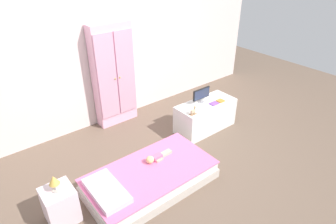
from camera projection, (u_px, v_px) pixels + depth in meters
The scene contains 13 objects.
ground_plane at pixel (168, 162), 4.02m from camera, with size 10.00×10.00×0.02m, color brown.
back_wall at pixel (105, 41), 4.41m from camera, with size 6.40×0.05×2.70m, color silver.
bed at pixel (151, 178), 3.56m from camera, with size 1.58×0.85×0.25m.
pillow at pixel (106, 191), 3.16m from camera, with size 0.32×0.61×0.07m, color silver.
doll at pixel (154, 158), 3.64m from camera, with size 0.39×0.14×0.10m.
nightstand at pixel (60, 205), 3.07m from camera, with size 0.32×0.32×0.43m, color silver.
table_lamp at pixel (54, 181), 2.90m from camera, with size 0.11×0.11×0.19m.
wardrobe at pixel (114, 75), 4.56m from camera, with size 0.66×0.26×1.66m.
tv_stand at pixel (205, 116), 4.64m from camera, with size 0.99×0.44×0.47m, color silver.
tv_monitor at pixel (201, 94), 4.48m from camera, with size 0.33×0.10×0.23m.
rocking_horse_toy at pixel (194, 110), 4.18m from camera, with size 0.11×0.04×0.13m.
book_purple at pixel (214, 104), 4.49m from camera, with size 0.14×0.10×0.01m, color #8E51B2.
book_orange at pixel (221, 101), 4.57m from camera, with size 0.11×0.10×0.01m, color orange.
Camera 1 is at (-1.95, -2.44, 2.62)m, focal length 30.64 mm.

